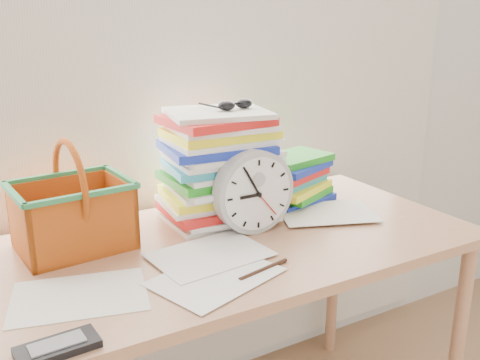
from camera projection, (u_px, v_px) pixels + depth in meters
curtain at (168, 33)px, 1.65m from camera, size 2.40×0.01×2.50m
desk at (228, 264)px, 1.51m from camera, size 1.40×0.70×0.75m
paper_stack at (217, 166)px, 1.60m from camera, size 0.35×0.30×0.33m
clock at (254, 192)px, 1.52m from camera, size 0.24×0.05×0.24m
sunglasses at (235, 105)px, 1.57m from camera, size 0.15×0.13×0.03m
book_stack at (294, 179)px, 1.78m from camera, size 0.31×0.27×0.16m
basket at (71, 196)px, 1.40m from camera, size 0.31×0.25×0.29m
pen at (264, 269)px, 1.31m from camera, size 0.16×0.04×0.01m
calculator at (57, 347)px, 0.99m from camera, size 0.15×0.08×0.02m
scattered_papers at (228, 238)px, 1.49m from camera, size 1.26×0.42×0.02m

